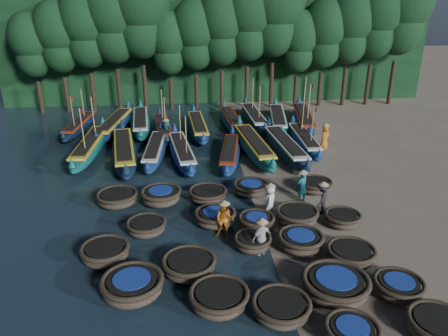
{
  "coord_description": "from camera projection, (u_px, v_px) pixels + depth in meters",
  "views": [
    {
      "loc": [
        -3.55,
        -19.3,
        10.67
      ],
      "look_at": [
        -1.38,
        2.7,
        1.3
      ],
      "focal_mm": 35.0,
      "sensor_mm": 36.0,
      "label": 1
    }
  ],
  "objects": [
    {
      "name": "ground",
      "position": [
        256.0,
        211.0,
        22.17
      ],
      "size": [
        120.0,
        120.0,
        0.0
      ],
      "primitive_type": "plane",
      "color": "#80715D",
      "rests_on": "ground"
    },
    {
      "name": "foliage_wall",
      "position": [
        217.0,
        48.0,
        41.75
      ],
      "size": [
        40.0,
        3.0,
        10.0
      ],
      "primitive_type": "cube",
      "color": "black",
      "rests_on": "ground"
    },
    {
      "name": "coracle_3",
      "position": [
        352.0,
        333.0,
        13.88
      ],
      "size": [
        1.85,
        1.85,
        0.7
      ],
      "rotation": [
        0.0,
        0.0,
        -0.11
      ],
      "color": "#4E3F31",
      "rests_on": "ground"
    },
    {
      "name": "coracle_4",
      "position": [
        438.0,
        326.0,
        14.2
      ],
      "size": [
        2.55,
        2.55,
        0.69
      ],
      "rotation": [
        0.0,
        0.0,
        -0.41
      ],
      "color": "#4E3F31",
      "rests_on": "ground"
    },
    {
      "name": "coracle_5",
      "position": [
        132.0,
        286.0,
        15.96
      ],
      "size": [
        2.74,
        2.74,
        0.81
      ],
      "rotation": [
        0.0,
        0.0,
        -0.29
      ],
      "color": "#4E3F31",
      "rests_on": "ground"
    },
    {
      "name": "coracle_6",
      "position": [
        219.0,
        298.0,
        15.41
      ],
      "size": [
        2.54,
        2.54,
        0.73
      ],
      "rotation": [
        0.0,
        0.0,
        0.29
      ],
      "color": "#4E3F31",
      "rests_on": "ground"
    },
    {
      "name": "coracle_7",
      "position": [
        281.0,
        308.0,
        14.97
      ],
      "size": [
        2.56,
        2.56,
        0.7
      ],
      "rotation": [
        0.0,
        0.0,
        -0.4
      ],
      "color": "#4E3F31",
      "rests_on": "ground"
    },
    {
      "name": "coracle_8",
      "position": [
        335.0,
        285.0,
        15.98
      ],
      "size": [
        3.11,
        3.11,
        0.83
      ],
      "rotation": [
        0.0,
        0.0,
        0.4
      ],
      "color": "#4E3F31",
      "rests_on": "ground"
    },
    {
      "name": "coracle_9",
      "position": [
        398.0,
        287.0,
        16.07
      ],
      "size": [
        2.32,
        2.32,
        0.65
      ],
      "rotation": [
        0.0,
        0.0,
        0.41
      ],
      "color": "#4E3F31",
      "rests_on": "ground"
    },
    {
      "name": "coracle_10",
      "position": [
        105.0,
        252.0,
        18.0
      ],
      "size": [
        2.49,
        2.49,
        0.75
      ],
      "rotation": [
        0.0,
        0.0,
        -0.39
      ],
      "color": "#4E3F31",
      "rests_on": "ground"
    },
    {
      "name": "coracle_11",
      "position": [
        189.0,
        265.0,
        17.23
      ],
      "size": [
        2.62,
        2.62,
        0.72
      ],
      "rotation": [
        0.0,
        0.0,
        0.35
      ],
      "color": "#4E3F31",
      "rests_on": "ground"
    },
    {
      "name": "coracle_12",
      "position": [
        253.0,
        242.0,
        18.83
      ],
      "size": [
        1.67,
        1.67,
        0.66
      ],
      "rotation": [
        0.0,
        0.0,
        0.03
      ],
      "color": "#4E3F31",
      "rests_on": "ground"
    },
    {
      "name": "coracle_13",
      "position": [
        300.0,
        241.0,
        18.79
      ],
      "size": [
        2.04,
        2.04,
        0.76
      ],
      "rotation": [
        0.0,
        0.0,
        0.09
      ],
      "color": "#4E3F31",
      "rests_on": "ground"
    },
    {
      "name": "coracle_14",
      "position": [
        351.0,
        254.0,
        17.97
      ],
      "size": [
        2.26,
        2.26,
        0.68
      ],
      "rotation": [
        0.0,
        0.0,
        -0.2
      ],
      "color": "#4E3F31",
      "rests_on": "ground"
    },
    {
      "name": "coracle_15",
      "position": [
        146.0,
        226.0,
        20.03
      ],
      "size": [
        2.07,
        2.07,
        0.66
      ],
      "rotation": [
        0.0,
        0.0,
        -0.23
      ],
      "color": "#4E3F31",
      "rests_on": "ground"
    },
    {
      "name": "coracle_16",
      "position": [
        215.0,
        217.0,
        20.73
      ],
      "size": [
        2.07,
        2.07,
        0.75
      ],
      "rotation": [
        0.0,
        0.0,
        0.12
      ],
      "color": "#4E3F31",
      "rests_on": "ground"
    },
    {
      "name": "coracle_17",
      "position": [
        256.0,
        221.0,
        20.44
      ],
      "size": [
        1.83,
        1.83,
        0.67
      ],
      "rotation": [
        0.0,
        0.0,
        0.15
      ],
      "color": "#4E3F31",
      "rests_on": "ground"
    },
    {
      "name": "coracle_18",
      "position": [
        297.0,
        216.0,
        20.77
      ],
      "size": [
        2.09,
        2.09,
        0.8
      ],
      "rotation": [
        0.0,
        0.0,
        -0.05
      ],
      "color": "#4E3F31",
      "rests_on": "ground"
    },
    {
      "name": "coracle_19",
      "position": [
        343.0,
        219.0,
        20.69
      ],
      "size": [
        2.14,
        2.14,
        0.67
      ],
      "rotation": [
        0.0,
        0.0,
        -0.41
      ],
      "color": "#4E3F31",
      "rests_on": "ground"
    },
    {
      "name": "coracle_20",
      "position": [
        117.0,
        198.0,
        22.62
      ],
      "size": [
        2.17,
        2.17,
        0.73
      ],
      "rotation": [
        0.0,
        0.0,
        -0.02
      ],
      "color": "#4E3F31",
      "rests_on": "ground"
    },
    {
      "name": "coracle_21",
      "position": [
        161.0,
        196.0,
        22.71
      ],
      "size": [
        2.16,
        2.16,
        0.82
      ],
      "rotation": [
        0.0,
        0.0,
        -0.06
      ],
      "color": "#4E3F31",
      "rests_on": "ground"
    },
    {
      "name": "coracle_22",
      "position": [
        208.0,
        194.0,
        23.07
      ],
      "size": [
        2.07,
        2.07,
        0.68
      ],
      "rotation": [
        0.0,
        0.0,
        0.0
      ],
      "color": "#4E3F31",
      "rests_on": "ground"
    },
    {
      "name": "coracle_23",
      "position": [
        251.0,
        188.0,
        23.75
      ],
      "size": [
        2.22,
        2.22,
        0.71
      ],
      "rotation": [
        0.0,
        0.0,
        -0.25
      ],
      "color": "#4E3F31",
      "rests_on": "ground"
    },
    {
      "name": "coracle_24",
      "position": [
        315.0,
        185.0,
        24.08
      ],
      "size": [
        2.08,
        2.08,
        0.69
      ],
      "rotation": [
        0.0,
        0.0,
        -0.19
      ],
      "color": "#4E3F31",
      "rests_on": "ground"
    },
    {
      "name": "long_boat_1",
      "position": [
        90.0,
        147.0,
        29.12
      ],
      "size": [
        2.03,
        8.74,
        3.72
      ],
      "rotation": [
        0.0,
        0.0,
        -0.06
      ],
      "color": "#105F5C",
      "rests_on": "ground"
    },
    {
      "name": "long_boat_2",
      "position": [
        124.0,
        151.0,
        28.32
      ],
      "size": [
        2.82,
        9.05,
        1.61
      ],
      "rotation": [
        0.0,
        0.0,
        0.14
      ],
      "color": "#0D1F33",
      "rests_on": "ground"
    },
    {
      "name": "long_boat_3",
      "position": [
        155.0,
        150.0,
        28.76
      ],
      "size": [
        1.85,
        7.61,
        1.34
      ],
      "rotation": [
        0.0,
        0.0,
        -0.07
      ],
      "color": "navy",
      "rests_on": "ground"
    },
    {
      "name": "long_boat_4",
      "position": [
        182.0,
        152.0,
        28.4
      ],
      "size": [
        2.39,
        7.92,
        3.39
      ],
      "rotation": [
        0.0,
        0.0,
        0.13
      ],
      "color": "navy",
      "rests_on": "ground"
    },
    {
      "name": "long_boat_5",
      "position": [
        230.0,
        153.0,
        28.34
      ],
      "size": [
        2.46,
        7.27,
        1.3
      ],
      "rotation": [
        0.0,
        0.0,
        -0.17
      ],
      "color": "navy",
      "rests_on": "ground"
    },
    {
      "name": "long_boat_6",
      "position": [
        254.0,
        146.0,
        29.28
      ],
      "size": [
        2.44,
        8.96,
        1.58
      ],
      "rotation": [
        0.0,
        0.0,
        0.1
      ],
      "color": "#105F5C",
      "rests_on": "ground"
    },
    {
      "name": "long_boat_7",
      "position": [
        285.0,
        147.0,
        29.12
      ],
      "size": [
        2.24,
        8.78,
        1.55
      ],
      "rotation": [
        0.0,
        0.0,
        0.08
      ],
      "color": "#0D1F33",
      "rests_on": "ground"
    },
    {
      "name": "long_boat_8",
      "position": [
        304.0,
        140.0,
        30.59
      ],
      "size": [
        1.49,
        7.73,
        3.28
      ],
      "rotation": [
        0.0,
        0.0,
        -0.02
      ],
      "color": "navy",
      "rests_on": "ground"
    },
    {
      "name": "long_boat_9",
      "position": [
        80.0,
        126.0,
        33.8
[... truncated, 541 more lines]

